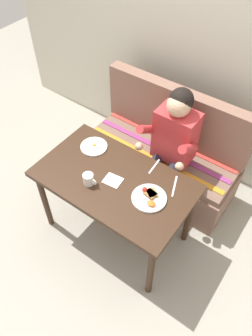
{
  "coord_description": "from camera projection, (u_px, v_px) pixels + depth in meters",
  "views": [
    {
      "loc": [
        1.0,
        -1.23,
        2.63
      ],
      "look_at": [
        0.0,
        0.15,
        0.72
      ],
      "focal_mm": 35.27,
      "sensor_mm": 36.0,
      "label": 1
    }
  ],
  "objects": [
    {
      "name": "ground_plane",
      "position": [
        116.0,
        230.0,
        3.02
      ],
      "size": [
        8.0,
        8.0,
        0.0
      ],
      "primitive_type": "plane",
      "color": "#A09B8D"
    },
    {
      "name": "table",
      "position": [
        115.0,
        186.0,
        2.54
      ],
      "size": [
        1.2,
        0.7,
        0.73
      ],
      "color": "#372215",
      "rests_on": "ground"
    },
    {
      "name": "plate_breakfast",
      "position": [
        149.0,
        198.0,
        2.35
      ],
      "size": [
        0.25,
        0.25,
        0.05
      ],
      "color": "white",
      "rests_on": "table"
    },
    {
      "name": "back_wall",
      "position": [
        205.0,
        40.0,
        2.74
      ],
      "size": [
        4.4,
        0.1,
        2.6
      ],
      "primitive_type": "cube",
      "color": "beige",
      "rests_on": "ground"
    },
    {
      "name": "fork",
      "position": [
        154.0,
        167.0,
        2.56
      ],
      "size": [
        0.03,
        0.17,
        0.0
      ],
      "primitive_type": "cube",
      "rotation": [
        0.0,
        0.0,
        0.08
      ],
      "color": "silver",
      "rests_on": "table"
    },
    {
      "name": "plate_eggs",
      "position": [
        94.0,
        146.0,
        2.7
      ],
      "size": [
        0.22,
        0.22,
        0.04
      ],
      "color": "white",
      "rests_on": "table"
    },
    {
      "name": "knife",
      "position": [
        174.0,
        186.0,
        2.43
      ],
      "size": [
        0.08,
        0.19,
        0.0
      ],
      "primitive_type": "cube",
      "rotation": [
        0.0,
        0.0,
        0.36
      ],
      "color": "silver",
      "rests_on": "table"
    },
    {
      "name": "coffee_mug",
      "position": [
        89.0,
        179.0,
        2.41
      ],
      "size": [
        0.12,
        0.08,
        0.09
      ],
      "color": "white",
      "rests_on": "table"
    },
    {
      "name": "couch",
      "position": [
        163.0,
        156.0,
        3.19
      ],
      "size": [
        1.44,
        0.56,
        1.0
      ],
      "color": "#835E4E",
      "rests_on": "ground"
    },
    {
      "name": "person",
      "position": [
        171.0,
        142.0,
        2.73
      ],
      "size": [
        0.45,
        0.61,
        1.21
      ],
      "color": "#C53437",
      "rests_on": "ground"
    },
    {
      "name": "napkin",
      "position": [
        113.0,
        180.0,
        2.47
      ],
      "size": [
        0.15,
        0.13,
        0.01
      ],
      "primitive_type": "cube",
      "rotation": [
        0.0,
        0.0,
        0.11
      ],
      "color": "silver",
      "rests_on": "table"
    }
  ]
}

